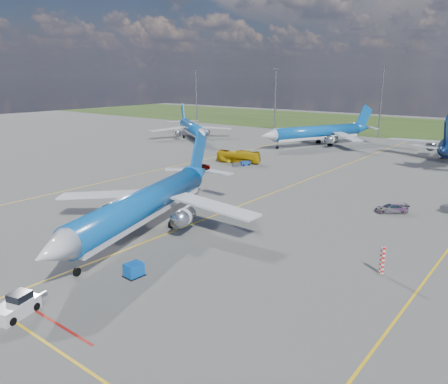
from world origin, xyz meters
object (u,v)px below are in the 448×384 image
Objects in this scene: bg_jet_nnw at (317,145)px; pushback_tug at (17,307)px; baggage_tug_c at (242,164)px; apron_bus at (238,157)px; service_car_c at (391,208)px; uld_container at (134,270)px; service_car_b at (194,177)px; bg_jet_nw at (192,139)px; warning_post at (382,261)px; service_car_a at (201,167)px; main_airliner at (145,232)px.

bg_jet_nnw is 7.61× the size of pushback_tug.
pushback_tug reaches higher than baggage_tug_c.
service_car_c is at bearing -130.61° from apron_bus.
uld_container reaches higher than service_car_b.
pushback_tug is at bearing -123.97° from service_car_b.
bg_jet_nw is 6.96× the size of pushback_tug.
warning_post is at bearing -90.28° from bg_jet_nw.
uld_container is 0.41× the size of service_car_a.
uld_container is (-19.77, -16.13, -0.80)m from warning_post.
pushback_tug is 11.34m from uld_container.
bg_jet_nnw is (37.77, 12.62, 0.00)m from bg_jet_nw.
bg_jet_nnw reaches higher than service_car_c.
baggage_tug_c is at bearing 118.90° from uld_container.
service_car_c is at bearing 2.07° from baggage_tug_c.
apron_bus is at bearing 42.58° from service_car_b.
bg_jet_nw is 8.76× the size of baggage_tug_c.
service_car_c is at bearing 55.51° from pushback_tug.
bg_jet_nw is at bearing 39.14° from apron_bus.
warning_post reaches higher than service_car_c.
service_car_b is at bearing -63.34° from baggage_tug_c.
service_car_a is at bearing 64.13° from service_car_b.
warning_post is 35.00m from pushback_tug.
apron_bus is at bearing -70.45° from bg_jet_nnw.
bg_jet_nnw is at bearing -179.28° from service_car_c.
main_airliner is 8.73× the size of service_car_b.
apron_bus is (35.18, -22.79, 1.44)m from bg_jet_nw.
main_airliner reaches higher than uld_container.
bg_jet_nw is at bearing -137.79° from bg_jet_nnw.
bg_jet_nw is at bearing 107.52° from pushback_tug.
bg_jet_nnw reaches higher than warning_post.
apron_bus is (-47.07, 39.12, -0.06)m from warning_post.
bg_jet_nw is at bearing 109.83° from main_airliner.
uld_container is (9.00, -9.64, 0.70)m from main_airliner.
baggage_tug_c is at bearing -149.38° from apron_bus.
apron_bus is at bearing 161.59° from baggage_tug_c.
bg_jet_nnw is 82.53m from main_airliner.
warning_post is 1.71× the size of uld_container.
service_car_a is (-28.29, 42.88, 0.03)m from uld_container.
uld_container is at bearing -55.33° from service_car_c.
bg_jet_nw reaches higher than baggage_tug_c.
baggage_tug_c is at bearing -146.45° from service_car_c.
bg_jet_nnw is 55.50m from service_car_b.
pushback_tug is 70.98m from apron_bus.
pushback_tug is (22.53, -101.79, 0.75)m from bg_jet_nnw.
service_car_b is at bearing -52.22° from service_car_a.
apron_bus is at bearing 90.54° from service_car_a.
uld_container is at bearing -65.15° from main_airliner.
bg_jet_nw is at bearing -153.12° from service_car_c.
pushback_tug reaches higher than service_car_b.
uld_container is at bearing -104.63° from bg_jet_nw.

